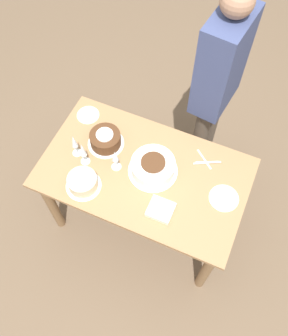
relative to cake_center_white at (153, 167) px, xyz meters
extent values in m
plane|color=brown|center=(0.05, 0.03, -0.83)|extent=(12.00, 12.00, 0.00)
cube|color=#9E754C|center=(0.05, 0.03, -0.07)|extent=(1.36, 0.80, 0.03)
cylinder|color=brown|center=(-0.55, -0.30, -0.46)|extent=(0.07, 0.07, 0.74)
cylinder|color=brown|center=(0.65, -0.30, -0.46)|extent=(0.07, 0.07, 0.74)
cylinder|color=brown|center=(-0.55, 0.36, -0.46)|extent=(0.07, 0.07, 0.74)
cylinder|color=brown|center=(0.65, 0.36, -0.46)|extent=(0.07, 0.07, 0.74)
cylinder|color=white|center=(0.00, 0.00, -0.05)|extent=(0.33, 0.33, 0.01)
cylinder|color=white|center=(0.00, 0.00, 0.00)|extent=(0.29, 0.29, 0.10)
cylinder|color=#4C2D19|center=(0.00, 0.00, 0.06)|extent=(0.16, 0.16, 0.01)
cylinder|color=white|center=(0.38, -0.07, -0.05)|extent=(0.25, 0.25, 0.01)
cylinder|color=#4C2D19|center=(0.38, -0.07, 0.00)|extent=(0.21, 0.21, 0.10)
cylinder|color=white|center=(0.38, -0.07, 0.05)|extent=(0.11, 0.11, 0.01)
cylinder|color=white|center=(0.36, 0.28, -0.05)|extent=(0.23, 0.23, 0.01)
cylinder|color=beige|center=(0.36, 0.28, 0.00)|extent=(0.19, 0.19, 0.09)
cylinder|color=silver|center=(0.52, 0.08, -0.05)|extent=(0.06, 0.06, 0.00)
cylinder|color=silver|center=(0.52, 0.08, -0.01)|extent=(0.01, 0.01, 0.08)
cone|color=silver|center=(0.52, 0.08, 0.09)|extent=(0.04, 0.04, 0.12)
cylinder|color=silver|center=(0.23, 0.07, -0.05)|extent=(0.07, 0.07, 0.00)
cylinder|color=silver|center=(0.23, 0.07, 0.00)|extent=(0.01, 0.01, 0.09)
cone|color=silver|center=(0.23, 0.07, 0.09)|extent=(0.04, 0.04, 0.10)
cylinder|color=silver|center=(0.44, 0.11, -0.05)|extent=(0.06, 0.06, 0.00)
cylinder|color=silver|center=(0.44, 0.11, -0.01)|extent=(0.01, 0.01, 0.08)
cone|color=silver|center=(0.44, 0.11, 0.10)|extent=(0.04, 0.04, 0.13)
cylinder|color=white|center=(-0.49, 0.00, -0.05)|extent=(0.19, 0.19, 0.01)
cylinder|color=white|center=(0.60, -0.23, -0.05)|extent=(0.16, 0.16, 0.01)
cube|color=silver|center=(-0.28, -0.22, -0.05)|extent=(0.14, 0.12, 0.00)
cube|color=silver|center=(-0.30, -0.20, -0.05)|extent=(0.15, 0.09, 0.00)
cube|color=silver|center=(-0.31, -0.20, -0.05)|extent=(0.16, 0.08, 0.00)
cube|color=silver|center=(-0.15, 0.24, -0.04)|extent=(0.16, 0.14, 0.03)
cylinder|color=#4C4238|center=(-0.19, -0.79, -0.41)|extent=(0.11, 0.11, 0.84)
cylinder|color=#4C4238|center=(-0.17, -0.57, -0.41)|extent=(0.11, 0.11, 0.84)
cube|color=#38426B|center=(-0.18, -0.68, 0.36)|extent=(0.27, 0.42, 0.70)
sphere|color=#997056|center=(-0.18, -0.68, 0.81)|extent=(0.19, 0.19, 0.19)
camera|label=1|loc=(-0.42, 1.11, 2.10)|focal=40.00mm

